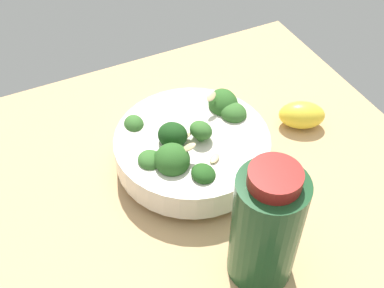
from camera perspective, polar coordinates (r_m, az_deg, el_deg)
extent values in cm
cube|color=tan|center=(66.66, 1.83, -6.39)|extent=(61.92, 61.92, 4.33)
cylinder|color=silver|center=(67.28, 0.00, -2.00)|extent=(11.33, 11.33, 1.31)
cylinder|color=silver|center=(65.37, 0.00, -0.44)|extent=(20.61, 20.61, 3.93)
cylinder|color=beige|center=(64.26, 0.00, 0.53)|extent=(17.69, 17.69, 0.80)
cylinder|color=#4A8F3C|center=(69.51, 3.59, 3.61)|extent=(1.76, 1.66, 1.50)
ellipsoid|color=#2D6023|center=(68.38, 3.66, 4.67)|extent=(4.91, 5.79, 5.35)
cylinder|color=#4A8F3C|center=(60.65, 1.32, -4.51)|extent=(1.50, 1.73, 1.92)
ellipsoid|color=#23511C|center=(59.41, 1.35, -3.49)|extent=(4.79, 4.42, 3.27)
cylinder|color=#589D47|center=(61.58, -2.25, -3.07)|extent=(2.36, 2.03, 2.01)
ellipsoid|color=#2D6023|center=(60.16, -2.30, -1.86)|extent=(6.24, 7.02, 5.33)
cylinder|color=#589D47|center=(67.47, -6.68, 1.31)|extent=(1.60, 1.58, 1.57)
ellipsoid|color=#386B2B|center=(66.43, -6.78, 2.24)|extent=(3.16, 3.91, 3.68)
cylinder|color=#2F662B|center=(68.45, 4.75, 2.50)|extent=(1.49, 1.60, 1.64)
ellipsoid|color=#386B2B|center=(67.22, 4.84, 3.64)|extent=(5.13, 4.91, 3.32)
cylinder|color=#2F662B|center=(62.39, -3.63, -2.84)|extent=(0.93, 0.91, 1.59)
ellipsoid|color=#23511C|center=(61.26, -3.69, -1.89)|extent=(3.95, 4.19, 3.30)
cylinder|color=#3C7A32|center=(62.13, -4.80, -2.71)|extent=(1.37, 1.33, 1.15)
ellipsoid|color=#386B2B|center=(61.17, -4.87, -1.90)|extent=(4.59, 4.47, 2.68)
cylinder|color=#589D47|center=(63.87, 1.03, 0.57)|extent=(1.41, 1.69, 1.69)
ellipsoid|color=#386B2B|center=(62.76, 1.05, 1.60)|extent=(4.62, 4.20, 3.60)
cylinder|color=#3C7A32|center=(63.90, -2.22, -0.06)|extent=(1.99, 1.86, 1.92)
ellipsoid|color=#194216|center=(62.67, -2.27, 1.05)|extent=(5.46, 5.73, 4.22)
ellipsoid|color=#DBBC84|center=(66.08, 2.26, 5.56)|extent=(2.06, 1.81, 1.04)
ellipsoid|color=#DBBC84|center=(61.29, 2.49, -1.45)|extent=(2.04, 1.89, 0.37)
ellipsoid|color=#DBBC84|center=(63.18, -0.72, 0.85)|extent=(1.90, 1.06, 1.37)
ellipsoid|color=#DBBC84|center=(66.74, 4.62, 3.97)|extent=(1.87, 2.00, 1.19)
ellipsoid|color=#DBBC84|center=(59.78, -0.34, -0.38)|extent=(1.87, 1.24, 1.05)
ellipsoid|color=yellow|center=(73.73, 12.65, 3.31)|extent=(7.92, 6.86, 4.03)
cylinder|color=#194723|center=(52.68, 8.75, -9.71)|extent=(7.38, 7.38, 14.86)
cylinder|color=maroon|center=(46.22, 9.86, -3.86)|extent=(5.24, 5.24, 1.64)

